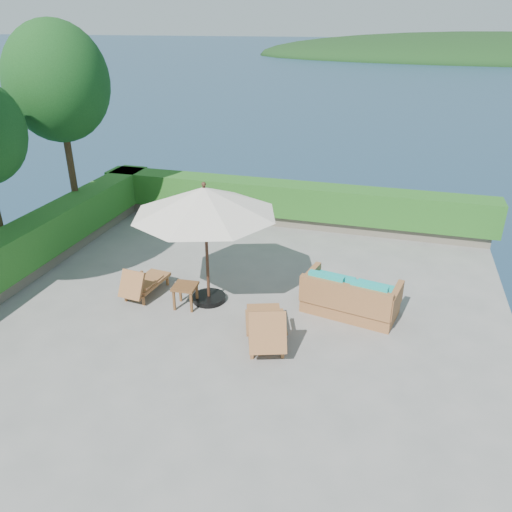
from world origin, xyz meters
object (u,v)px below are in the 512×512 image
(wicker_loveseat, at_px, (350,298))
(side_table, at_px, (185,289))
(lounge_left, at_px, (143,283))
(lounge_right, at_px, (266,326))
(patio_umbrella, at_px, (205,202))

(wicker_loveseat, bearing_deg, side_table, -157.33)
(lounge_left, xyz_separation_m, side_table, (1.16, -0.20, 0.11))
(lounge_right, bearing_deg, lounge_left, 142.91)
(lounge_left, bearing_deg, lounge_right, -12.26)
(lounge_right, bearing_deg, patio_umbrella, 124.29)
(patio_umbrella, bearing_deg, side_table, -135.50)
(side_table, bearing_deg, patio_umbrella, 44.50)
(patio_umbrella, distance_m, lounge_right, 2.95)
(patio_umbrella, height_order, lounge_left, patio_umbrella)
(side_table, relative_size, wicker_loveseat, 0.25)
(lounge_right, height_order, wicker_loveseat, wicker_loveseat)
(patio_umbrella, xyz_separation_m, wicker_loveseat, (3.20, 0.32, -2.04))
(lounge_right, relative_size, side_table, 3.38)
(wicker_loveseat, bearing_deg, patio_umbrella, -162.88)
(lounge_right, bearing_deg, wicker_loveseat, 28.94)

